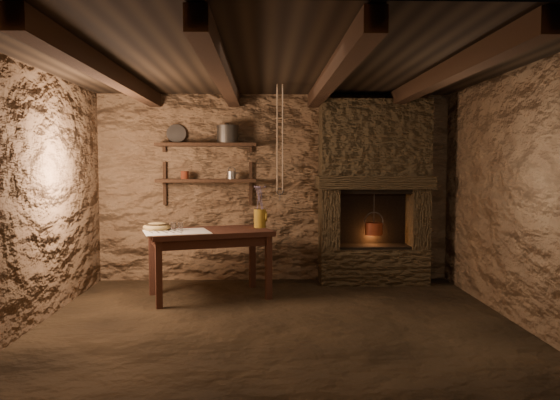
{
  "coord_description": "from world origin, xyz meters",
  "views": [
    {
      "loc": [
        -0.12,
        -5.05,
        1.5
      ],
      "look_at": [
        0.05,
        0.9,
        1.11
      ],
      "focal_mm": 35.0,
      "sensor_mm": 36.0,
      "label": 1
    }
  ],
  "objects_px": {
    "red_pot": "(374,228)",
    "iron_stockpot": "(228,135)",
    "work_table": "(209,261)",
    "wooden_bowl": "(157,227)",
    "stoneware_jug": "(260,209)"
  },
  "relations": [
    {
      "from": "work_table",
      "to": "wooden_bowl",
      "type": "bearing_deg",
      "value": 164.19
    },
    {
      "from": "work_table",
      "to": "red_pot",
      "type": "xyz_separation_m",
      "value": [
        2.0,
        0.64,
        0.3
      ]
    },
    {
      "from": "work_table",
      "to": "iron_stockpot",
      "type": "xyz_separation_m",
      "value": [
        0.16,
        0.76,
        1.46
      ]
    },
    {
      "from": "iron_stockpot",
      "to": "red_pot",
      "type": "bearing_deg",
      "value": -3.75
    },
    {
      "from": "red_pot",
      "to": "work_table",
      "type": "bearing_deg",
      "value": -162.31
    },
    {
      "from": "work_table",
      "to": "stoneware_jug",
      "type": "bearing_deg",
      "value": 3.52
    },
    {
      "from": "iron_stockpot",
      "to": "stoneware_jug",
      "type": "bearing_deg",
      "value": -52.38
    },
    {
      "from": "wooden_bowl",
      "to": "iron_stockpot",
      "type": "distance_m",
      "value": 1.52
    },
    {
      "from": "wooden_bowl",
      "to": "iron_stockpot",
      "type": "xyz_separation_m",
      "value": [
        0.74,
        0.78,
        1.07
      ]
    },
    {
      "from": "red_pot",
      "to": "iron_stockpot",
      "type": "bearing_deg",
      "value": 176.25
    },
    {
      "from": "work_table",
      "to": "red_pot",
      "type": "relative_size",
      "value": 2.79
    },
    {
      "from": "wooden_bowl",
      "to": "iron_stockpot",
      "type": "relative_size",
      "value": 1.15
    },
    {
      "from": "stoneware_jug",
      "to": "red_pot",
      "type": "xyz_separation_m",
      "value": [
        1.42,
        0.41,
        -0.27
      ]
    },
    {
      "from": "wooden_bowl",
      "to": "work_table",
      "type": "bearing_deg",
      "value": 2.08
    },
    {
      "from": "stoneware_jug",
      "to": "iron_stockpot",
      "type": "distance_m",
      "value": 1.12
    }
  ]
}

